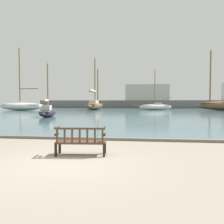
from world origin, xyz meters
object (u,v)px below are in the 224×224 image
(sailboat_centre_channel, at_px, (95,105))
(sailboat_mid_port, at_px, (156,107))
(sailboat_outer_starboard, at_px, (21,106))
(park_bench, at_px, (81,141))
(sailboat_nearest_starboard, at_px, (48,112))

(sailboat_centre_channel, distance_m, sailboat_mid_port, 13.31)
(sailboat_outer_starboard, height_order, sailboat_mid_port, sailboat_outer_starboard)
(sailboat_outer_starboard, bearing_deg, park_bench, -57.92)
(sailboat_nearest_starboard, bearing_deg, sailboat_centre_channel, 88.77)
(park_bench, relative_size, sailboat_outer_starboard, 0.13)
(park_bench, xyz_separation_m, sailboat_centre_channel, (-7.86, 40.85, 0.67))
(sailboat_outer_starboard, relative_size, sailboat_mid_port, 1.46)
(sailboat_outer_starboard, xyz_separation_m, sailboat_mid_port, (27.13, 5.79, -0.18))
(park_bench, distance_m, sailboat_mid_port, 40.76)
(park_bench, bearing_deg, sailboat_nearest_starboard, 116.53)
(sailboat_centre_channel, height_order, sailboat_outer_starboard, sailboat_outer_starboard)
(park_bench, bearing_deg, sailboat_mid_port, 82.34)
(sailboat_centre_channel, relative_size, sailboat_mid_port, 1.32)
(sailboat_nearest_starboard, relative_size, sailboat_outer_starboard, 0.48)
(park_bench, bearing_deg, sailboat_outer_starboard, 122.08)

